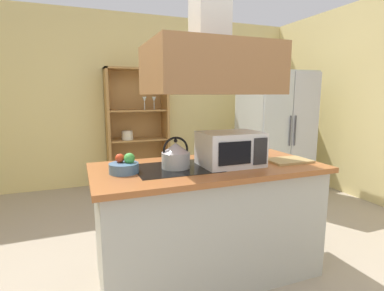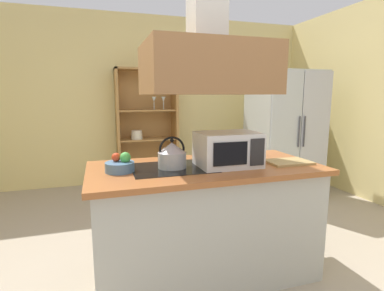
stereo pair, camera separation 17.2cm
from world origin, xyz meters
The scene contains 10 objects.
ground_plane centered at (0.00, 0.00, 0.00)m, with size 7.80×7.80×0.00m, color tan.
wall_back centered at (0.00, 3.00, 1.35)m, with size 6.00×0.12×2.70m, color #E9D488.
kitchen_island centered at (0.21, 0.10, 0.45)m, with size 1.76×0.85×0.90m.
range_hood centered at (0.21, 0.10, 1.74)m, with size 0.90×0.70×1.26m.
refrigerator centered at (1.94, 1.61, 0.88)m, with size 0.90×0.77×1.77m.
dish_cabinet centered at (0.17, 2.78, 0.82)m, with size 0.95×0.40×1.85m.
kettle centered at (-0.05, 0.10, 1.00)m, with size 0.21×0.21×0.23m.
cutting_board centered at (0.88, -0.02, 0.91)m, with size 0.34×0.24×0.02m, color tan.
microwave centered at (0.37, 0.04, 1.03)m, with size 0.46×0.35×0.26m.
fruit_bowl centered at (-0.43, 0.11, 0.95)m, with size 0.20×0.20×0.14m.
Camera 2 is at (-0.55, -2.00, 1.44)m, focal length 27.84 mm.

